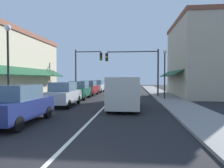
% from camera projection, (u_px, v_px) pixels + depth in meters
% --- Properties ---
extents(ground_plane, '(80.00, 80.00, 0.00)m').
position_uv_depth(ground_plane, '(114.00, 97.00, 21.42)').
color(ground_plane, black).
extents(sidewalk_left, '(2.60, 56.00, 0.12)m').
position_uv_depth(sidewalk_left, '(65.00, 96.00, 22.00)').
color(sidewalk_left, '#A39E99').
rests_on(sidewalk_left, ground).
extents(sidewalk_right, '(2.60, 56.00, 0.12)m').
position_uv_depth(sidewalk_right, '(166.00, 97.00, 20.83)').
color(sidewalk_right, gray).
rests_on(sidewalk_right, ground).
extents(lane_center_stripe, '(0.14, 52.00, 0.01)m').
position_uv_depth(lane_center_stripe, '(114.00, 97.00, 21.42)').
color(lane_center_stripe, silver).
rests_on(lane_center_stripe, ground).
extents(storefront_right_block, '(7.08, 10.20, 8.46)m').
position_uv_depth(storefront_right_block, '(201.00, 59.00, 22.25)').
color(storefront_right_block, '#BCAD8E').
rests_on(storefront_right_block, ground).
extents(parked_car_nearest_left, '(1.80, 4.11, 1.77)m').
position_uv_depth(parked_car_nearest_left, '(18.00, 104.00, 8.94)').
color(parked_car_nearest_left, navy).
rests_on(parked_car_nearest_left, ground).
extents(parked_car_second_left, '(1.85, 4.13, 1.77)m').
position_uv_depth(parked_car_second_left, '(63.00, 94.00, 14.66)').
color(parked_car_second_left, '#B7BABF').
rests_on(parked_car_second_left, ground).
extents(parked_car_third_left, '(1.87, 4.15, 1.77)m').
position_uv_depth(parked_car_third_left, '(79.00, 90.00, 19.61)').
color(parked_car_third_left, '#0F4C33').
rests_on(parked_car_third_left, ground).
extents(parked_car_far_left, '(1.81, 4.11, 1.77)m').
position_uv_depth(parked_car_far_left, '(89.00, 88.00, 23.66)').
color(parked_car_far_left, maroon).
rests_on(parked_car_far_left, ground).
extents(parked_car_distant_left, '(1.81, 4.11, 1.77)m').
position_uv_depth(parked_car_distant_left, '(97.00, 86.00, 29.09)').
color(parked_car_distant_left, silver).
rests_on(parked_car_distant_left, ground).
extents(van_in_lane, '(2.02, 5.19, 2.12)m').
position_uv_depth(van_in_lane, '(124.00, 92.00, 13.39)').
color(van_in_lane, beige).
rests_on(van_in_lane, ground).
extents(traffic_signal_mast_arm, '(5.95, 0.50, 5.27)m').
position_uv_depth(traffic_signal_mast_arm, '(138.00, 64.00, 22.11)').
color(traffic_signal_mast_arm, '#333333').
rests_on(traffic_signal_mast_arm, ground).
extents(traffic_signal_left_corner, '(3.35, 0.50, 5.44)m').
position_uv_depth(traffic_signal_left_corner, '(85.00, 65.00, 23.59)').
color(traffic_signal_left_corner, '#333333').
rests_on(traffic_signal_left_corner, ground).
extents(street_lamp_left_near, '(0.36, 0.36, 5.05)m').
position_uv_depth(street_lamp_left_near, '(8.00, 55.00, 11.04)').
color(street_lamp_left_near, black).
rests_on(street_lamp_left_near, ground).
extents(street_lamp_right_mid, '(0.36, 0.36, 4.74)m').
position_uv_depth(street_lamp_right_mid, '(165.00, 66.00, 18.69)').
color(street_lamp_right_mid, black).
rests_on(street_lamp_right_mid, ground).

